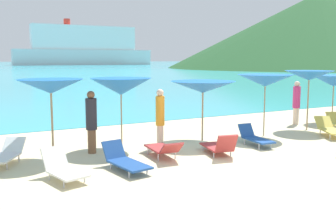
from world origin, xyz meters
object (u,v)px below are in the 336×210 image
object	(u,v)px
umbrella_2	(121,87)
beachgoer_3	(160,116)
umbrella_6	(334,81)
umbrella_1	(51,87)
lounge_chair_7	(219,146)
umbrella_4	(265,81)
lounge_chair_8	(125,160)
beachgoer_2	(91,120)
cruise_ship	(85,48)
lounge_chair_4	(255,137)
lounge_chair_5	(164,148)
lounge_chair_1	(63,168)
beachgoer_1	(296,101)
umbrella_5	(309,76)
lounge_chair_0	(330,128)
umbrella_3	(203,87)
lounge_chair_6	(6,154)

from	to	relation	value
umbrella_2	beachgoer_3	distance (m)	1.53
umbrella_6	umbrella_1	bearing A→B (deg)	-178.37
umbrella_1	lounge_chair_7	bearing A→B (deg)	-24.28
umbrella_2	umbrella_4	size ratio (longest dim) A/B	0.98
lounge_chair_8	beachgoer_3	world-z (taller)	beachgoer_3
umbrella_1	umbrella_2	xyz separation A→B (m)	(2.17, 0.22, -0.09)
beachgoer_2	cruise_ship	bearing A→B (deg)	53.95
lounge_chair_4	lounge_chair_5	world-z (taller)	lounge_chair_4
umbrella_1	lounge_chair_1	distance (m)	2.78
umbrella_6	lounge_chair_7	xyz separation A→B (m)	(-7.77, -2.31, -1.58)
lounge_chair_5	cruise_ship	size ratio (longest dim) A/B	0.02
umbrella_6	beachgoer_1	distance (m)	2.01
cruise_ship	beachgoer_3	bearing A→B (deg)	-104.12
beachgoer_2	umbrella_5	bearing A→B (deg)	-22.63
lounge_chair_0	umbrella_4	bearing A→B (deg)	-179.48
umbrella_3	beachgoer_3	size ratio (longest dim) A/B	1.23
lounge_chair_4	lounge_chair_5	bearing A→B (deg)	-175.11
umbrella_1	lounge_chair_4	bearing A→B (deg)	-13.67
lounge_chair_1	beachgoer_3	bearing A→B (deg)	13.56
umbrella_5	lounge_chair_7	bearing A→B (deg)	-163.27
umbrella_3	beachgoer_2	xyz separation A→B (m)	(-3.86, 0.11, -0.86)
umbrella_1	beachgoer_3	world-z (taller)	umbrella_1
umbrella_2	cruise_ship	world-z (taller)	cruise_ship
umbrella_6	beachgoer_3	world-z (taller)	umbrella_6
umbrella_3	umbrella_4	bearing A→B (deg)	-9.17
lounge_chair_1	lounge_chair_5	bearing A→B (deg)	-2.42
lounge_chair_6	beachgoer_3	size ratio (longest dim) A/B	0.84
lounge_chair_7	beachgoer_1	xyz separation A→B (m)	(5.99, 2.73, 0.74)
umbrella_2	cruise_ship	distance (m)	179.81
umbrella_4	umbrella_3	bearing A→B (deg)	170.83
lounge_chair_8	lounge_chair_5	bearing A→B (deg)	12.26
umbrella_4	lounge_chair_6	xyz separation A→B (m)	(-8.66, 0.42, -1.75)
lounge_chair_5	lounge_chair_8	bearing A→B (deg)	25.02
umbrella_3	lounge_chair_1	xyz separation A→B (m)	(-5.19, -2.03, -1.58)
lounge_chair_4	cruise_ship	bearing A→B (deg)	80.67
beachgoer_2	lounge_chair_6	bearing A→B (deg)	161.48
umbrella_2	beachgoer_3	world-z (taller)	umbrella_2
umbrella_6	lounge_chair_6	xyz separation A→B (m)	(-13.38, -0.43, -1.56)
lounge_chair_1	lounge_chair_6	world-z (taller)	lounge_chair_1
umbrella_5	lounge_chair_8	distance (m)	8.83
umbrella_6	lounge_chair_0	distance (m)	3.62
lounge_chair_8	lounge_chair_7	bearing A→B (deg)	-7.61
umbrella_4	lounge_chair_1	xyz separation A→B (m)	(-7.60, -1.64, -1.76)
lounge_chair_4	lounge_chair_5	size ratio (longest dim) A/B	0.93
umbrella_3	lounge_chair_6	world-z (taller)	umbrella_3
umbrella_3	beachgoer_2	world-z (taller)	umbrella_3
lounge_chair_5	lounge_chair_8	size ratio (longest dim) A/B	0.92
umbrella_6	lounge_chair_6	world-z (taller)	umbrella_6
umbrella_2	umbrella_6	xyz separation A→B (m)	(9.97, 0.12, -0.10)
umbrella_3	umbrella_4	xyz separation A→B (m)	(2.42, -0.39, 0.18)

